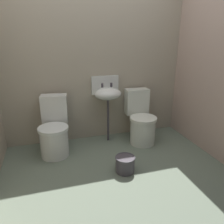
{
  "coord_description": "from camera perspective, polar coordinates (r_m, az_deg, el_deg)",
  "views": [
    {
      "loc": [
        -0.72,
        -2.12,
        1.57
      ],
      "look_at": [
        0.0,
        0.28,
        0.7
      ],
      "focal_mm": 35.67,
      "sensor_mm": 36.0,
      "label": 1
    }
  ],
  "objects": [
    {
      "name": "sink",
      "position": [
        3.31,
        -1.18,
        4.85
      ],
      "size": [
        0.42,
        0.35,
        0.99
      ],
      "color": "#3F3A41",
      "rests_on": "ground"
    },
    {
      "name": "toilet_left",
      "position": [
        3.16,
        -14.55,
        -4.81
      ],
      "size": [
        0.47,
        0.64,
        0.78
      ],
      "rotation": [
        0.0,
        0.0,
        2.98
      ],
      "color": "silver",
      "rests_on": "ground"
    },
    {
      "name": "toilet_right",
      "position": [
        3.43,
        7.42,
        -2.4
      ],
      "size": [
        0.41,
        0.6,
        0.78
      ],
      "rotation": [
        0.0,
        0.0,
        3.1
      ],
      "color": "silver",
      "rests_on": "ground"
    },
    {
      "name": "ground_plane",
      "position": [
        2.76,
        1.76,
        -16.57
      ],
      "size": [
        3.12,
        2.66,
        0.08
      ],
      "primitive_type": "cube",
      "color": "slate"
    },
    {
      "name": "bucket",
      "position": [
        2.75,
        3.37,
        -13.11
      ],
      "size": [
        0.25,
        0.25,
        0.2
      ],
      "color": "#3F3A41",
      "rests_on": "ground"
    },
    {
      "name": "wall_back",
      "position": [
        3.4,
        -4.48,
        13.25
      ],
      "size": [
        3.12,
        0.1,
        2.45
      ],
      "primitive_type": "cube",
      "color": "#A29782",
      "rests_on": "ground"
    }
  ]
}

